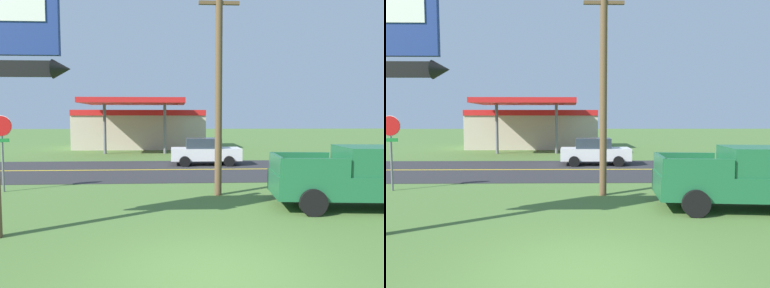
# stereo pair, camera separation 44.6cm
# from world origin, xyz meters

# --- Properties ---
(ground_plane) EXTENTS (180.00, 180.00, 0.00)m
(ground_plane) POSITION_xyz_m (0.00, 0.00, 0.00)
(ground_plane) COLOR #4C7033
(road_asphalt) EXTENTS (140.00, 8.00, 0.02)m
(road_asphalt) POSITION_xyz_m (0.00, 13.00, 0.01)
(road_asphalt) COLOR #2B2B2D
(road_asphalt) RESTS_ON ground
(road_centre_line) EXTENTS (126.00, 0.20, 0.01)m
(road_centre_line) POSITION_xyz_m (0.00, 13.00, 0.02)
(road_centre_line) COLOR gold
(road_centre_line) RESTS_ON road_asphalt
(stop_sign) EXTENTS (0.80, 0.08, 2.95)m
(stop_sign) POSITION_xyz_m (-7.31, 7.59, 2.03)
(stop_sign) COLOR slate
(stop_sign) RESTS_ON ground
(utility_pole) EXTENTS (1.62, 0.26, 8.25)m
(utility_pole) POSITION_xyz_m (0.90, 6.63, 4.38)
(utility_pole) COLOR brown
(utility_pole) RESTS_ON ground
(gas_station) EXTENTS (12.00, 11.50, 4.40)m
(gas_station) POSITION_xyz_m (-3.87, 27.72, 1.94)
(gas_station) COLOR beige
(gas_station) RESTS_ON ground
(pickup_green_parked_on_lawn) EXTENTS (5.37, 2.63, 1.96)m
(pickup_green_parked_on_lawn) POSITION_xyz_m (5.07, 4.53, 0.96)
(pickup_green_parked_on_lawn) COLOR #1E6038
(pickup_green_parked_on_lawn) RESTS_ON ground
(car_white_mid_lane) EXTENTS (4.20, 2.00, 1.64)m
(car_white_mid_lane) POSITION_xyz_m (1.16, 15.00, 0.83)
(car_white_mid_lane) COLOR silver
(car_white_mid_lane) RESTS_ON ground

